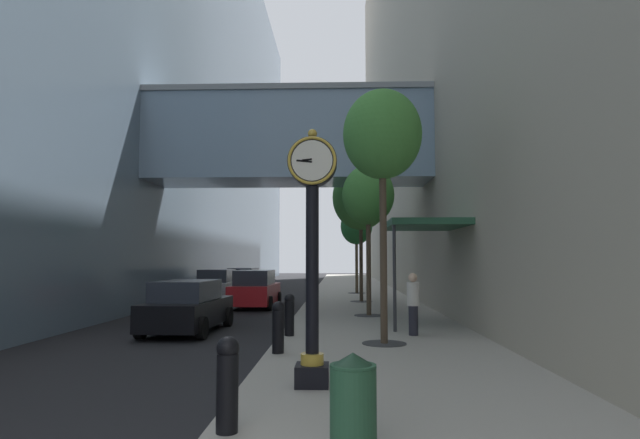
{
  "coord_description": "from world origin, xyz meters",
  "views": [
    {
      "loc": [
        1.64,
        -3.17,
        2.22
      ],
      "look_at": [
        0.84,
        19.55,
        3.96
      ],
      "focal_mm": 29.35,
      "sensor_mm": 36.0,
      "label": 1
    }
  ],
  "objects_px": {
    "street_clock": "(312,243)",
    "pedestrian_walking": "(413,302)",
    "bollard_fourth": "(289,314)",
    "trash_bin": "(353,400)",
    "street_tree_far": "(356,227)",
    "street_tree_near": "(382,137)",
    "car_silver_trailing": "(218,286)",
    "car_black_near": "(188,307)",
    "bollard_nearest": "(227,382)",
    "car_red_far": "(255,289)",
    "street_tree_mid_far": "(361,198)",
    "street_tree_mid_near": "(368,196)",
    "car_blue_mid": "(244,282)",
    "bollard_third": "(278,326)"
  },
  "relations": [
    {
      "from": "street_clock",
      "to": "car_red_far",
      "type": "height_order",
      "value": "street_clock"
    },
    {
      "from": "car_red_far",
      "to": "car_silver_trailing",
      "type": "bearing_deg",
      "value": 126.24
    },
    {
      "from": "car_blue_mid",
      "to": "car_red_far",
      "type": "distance_m",
      "value": 8.91
    },
    {
      "from": "street_tree_near",
      "to": "car_silver_trailing",
      "type": "distance_m",
      "value": 17.08
    },
    {
      "from": "pedestrian_walking",
      "to": "car_silver_trailing",
      "type": "distance_m",
      "value": 15.65
    },
    {
      "from": "bollard_nearest",
      "to": "street_tree_mid_far",
      "type": "height_order",
      "value": "street_tree_mid_far"
    },
    {
      "from": "car_black_near",
      "to": "bollard_nearest",
      "type": "bearing_deg",
      "value": -71.13
    },
    {
      "from": "street_tree_mid_far",
      "to": "pedestrian_walking",
      "type": "relative_size",
      "value": 4.0
    },
    {
      "from": "bollard_fourth",
      "to": "car_silver_trailing",
      "type": "bearing_deg",
      "value": 110.91
    },
    {
      "from": "pedestrian_walking",
      "to": "car_silver_trailing",
      "type": "xyz_separation_m",
      "value": [
        -8.51,
        13.14,
        -0.23
      ]
    },
    {
      "from": "bollard_nearest",
      "to": "bollard_fourth",
      "type": "xyz_separation_m",
      "value": [
        0.0,
        8.02,
        0.0
      ]
    },
    {
      "from": "street_tree_mid_far",
      "to": "trash_bin",
      "type": "distance_m",
      "value": 20.78
    },
    {
      "from": "street_clock",
      "to": "car_red_far",
      "type": "bearing_deg",
      "value": 102.48
    },
    {
      "from": "street_clock",
      "to": "bollard_fourth",
      "type": "relative_size",
      "value": 3.75
    },
    {
      "from": "car_blue_mid",
      "to": "street_clock",
      "type": "bearing_deg",
      "value": -77.12
    },
    {
      "from": "street_tree_mid_near",
      "to": "car_blue_mid",
      "type": "bearing_deg",
      "value": 118.12
    },
    {
      "from": "bollard_nearest",
      "to": "car_red_far",
      "type": "xyz_separation_m",
      "value": [
        -2.52,
        17.84,
        0.09
      ]
    },
    {
      "from": "trash_bin",
      "to": "pedestrian_walking",
      "type": "xyz_separation_m",
      "value": [
        1.9,
        8.73,
        0.37
      ]
    },
    {
      "from": "car_red_far",
      "to": "bollard_nearest",
      "type": "bearing_deg",
      "value": -81.97
    },
    {
      "from": "street_tree_near",
      "to": "street_tree_mid_near",
      "type": "bearing_deg",
      "value": 90.0
    },
    {
      "from": "street_tree_mid_near",
      "to": "street_tree_far",
      "type": "xyz_separation_m",
      "value": [
        -0.0,
        12.98,
        -0.35
      ]
    },
    {
      "from": "car_black_near",
      "to": "pedestrian_walking",
      "type": "bearing_deg",
      "value": -11.34
    },
    {
      "from": "street_tree_mid_near",
      "to": "pedestrian_walking",
      "type": "height_order",
      "value": "street_tree_mid_near"
    },
    {
      "from": "bollard_fourth",
      "to": "street_tree_far",
      "type": "distance_m",
      "value": 18.7
    },
    {
      "from": "bollard_nearest",
      "to": "street_tree_mid_far",
      "type": "distance_m",
      "value": 20.4
    },
    {
      "from": "street_clock",
      "to": "pedestrian_walking",
      "type": "bearing_deg",
      "value": 66.92
    },
    {
      "from": "street_tree_near",
      "to": "trash_bin",
      "type": "bearing_deg",
      "value": -97.61
    },
    {
      "from": "bollard_fourth",
      "to": "trash_bin",
      "type": "relative_size",
      "value": 1.09
    },
    {
      "from": "bollard_third",
      "to": "car_black_near",
      "type": "distance_m",
      "value": 5.33
    },
    {
      "from": "bollard_fourth",
      "to": "street_tree_near",
      "type": "xyz_separation_m",
      "value": [
        2.48,
        -1.28,
        4.61
      ]
    },
    {
      "from": "street_tree_near",
      "to": "pedestrian_walking",
      "type": "distance_m",
      "value": 4.65
    },
    {
      "from": "bollard_nearest",
      "to": "street_tree_far",
      "type": "distance_m",
      "value": 26.57
    },
    {
      "from": "bollard_fourth",
      "to": "street_tree_near",
      "type": "distance_m",
      "value": 5.39
    },
    {
      "from": "street_clock",
      "to": "trash_bin",
      "type": "xyz_separation_m",
      "value": [
        0.6,
        -2.86,
        -1.83
      ]
    },
    {
      "from": "car_red_far",
      "to": "street_tree_mid_near",
      "type": "bearing_deg",
      "value": -42.7
    },
    {
      "from": "bollard_nearest",
      "to": "car_red_far",
      "type": "relative_size",
      "value": 0.25
    },
    {
      "from": "street_tree_mid_near",
      "to": "street_tree_far",
      "type": "bearing_deg",
      "value": 90.0
    },
    {
      "from": "trash_bin",
      "to": "car_silver_trailing",
      "type": "relative_size",
      "value": 0.24
    },
    {
      "from": "street_clock",
      "to": "street_tree_mid_near",
      "type": "xyz_separation_m",
      "value": [
        1.57,
        10.88,
        2.11
      ]
    },
    {
      "from": "pedestrian_walking",
      "to": "car_red_far",
      "type": "relative_size",
      "value": 0.38
    },
    {
      "from": "car_silver_trailing",
      "to": "bollard_third",
      "type": "bearing_deg",
      "value": -72.35
    },
    {
      "from": "bollard_third",
      "to": "street_tree_mid_near",
      "type": "distance_m",
      "value": 9.12
    },
    {
      "from": "bollard_fourth",
      "to": "car_black_near",
      "type": "height_order",
      "value": "car_black_near"
    },
    {
      "from": "bollard_nearest",
      "to": "pedestrian_walking",
      "type": "relative_size",
      "value": 0.67
    },
    {
      "from": "street_clock",
      "to": "street_tree_near",
      "type": "xyz_separation_m",
      "value": [
        1.57,
        4.38,
        2.85
      ]
    },
    {
      "from": "street_clock",
      "to": "bollard_nearest",
      "type": "bearing_deg",
      "value": -111.15
    },
    {
      "from": "bollard_third",
      "to": "car_blue_mid",
      "type": "xyz_separation_m",
      "value": [
        -4.61,
        21.15,
        0.07
      ]
    },
    {
      "from": "bollard_nearest",
      "to": "car_blue_mid",
      "type": "distance_m",
      "value": 26.89
    },
    {
      "from": "street_clock",
      "to": "car_silver_trailing",
      "type": "bearing_deg",
      "value": 107.54
    },
    {
      "from": "bollard_fourth",
      "to": "car_blue_mid",
      "type": "xyz_separation_m",
      "value": [
        -4.61,
        18.48,
        0.07
      ]
    }
  ]
}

